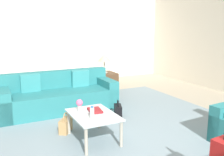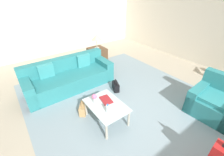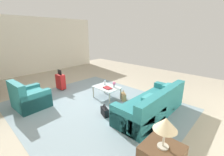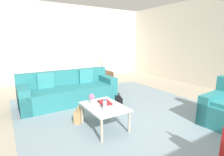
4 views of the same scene
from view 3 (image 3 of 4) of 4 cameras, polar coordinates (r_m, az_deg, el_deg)
The scene contains 13 objects.
ground_plane at distance 5.48m, azimuth -8.71°, elevation -8.01°, with size 12.00×12.00×0.00m, color #A89E89.
wall_right at distance 9.53m, azimuth -28.70°, elevation 10.56°, with size 0.12×8.00×3.10m, color silver.
area_rug at distance 4.94m, azimuth -6.18°, elevation -10.79°, with size 5.20×4.40×0.01m, color gray.
couch at distance 4.48m, azimuth 15.58°, elevation -10.25°, with size 0.92×2.48×0.84m.
armchair at distance 5.42m, azimuth -29.18°, elevation -6.91°, with size 1.01×0.96×0.90m.
coffee_table at distance 5.35m, azimuth -2.01°, elevation -4.00°, with size 0.93×0.67×0.44m.
water_bottle at distance 5.49m, azimuth -2.76°, elevation -1.70°, with size 0.06×0.06×0.20m.
coffee_table_book at distance 5.19m, azimuth -1.72°, elevation -3.78°, with size 0.30×0.20×0.03m, color maroon.
flower_vase at distance 5.24m, azimuth 0.83°, elevation -2.29°, with size 0.11×0.11×0.21m.
table_lamp at distance 2.53m, azimuth 19.72°, elevation -16.41°, with size 0.37×0.37×0.53m.
suitcase_red at distance 6.52m, azimuth -18.99°, elevation -1.22°, with size 0.42×0.25×0.85m.
handbag_black at distance 4.40m, azimuth -2.81°, elevation -12.60°, with size 0.35×0.25×0.36m.
handbag_tan at distance 5.34m, azimuth 4.32°, elevation -7.00°, with size 0.34×0.30×0.36m.
Camera 3 is at (-3.96, 2.99, 2.32)m, focal length 24.00 mm.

